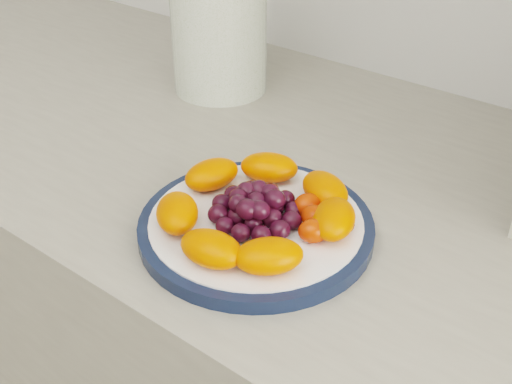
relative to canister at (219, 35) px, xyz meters
The scene contains 4 objects.
plate_rim 0.37m from the canister, 43.80° to the right, with size 0.24×0.24×0.01m, color #101B34.
plate_face 0.37m from the canister, 43.80° to the right, with size 0.22×0.22×0.02m, color white.
canister is the anchor object (origin of this frame).
fruit_plate 0.37m from the canister, 42.97° to the right, with size 0.21×0.20×0.03m.
Camera 1 is at (0.29, 0.64, 1.29)m, focal length 45.00 mm.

